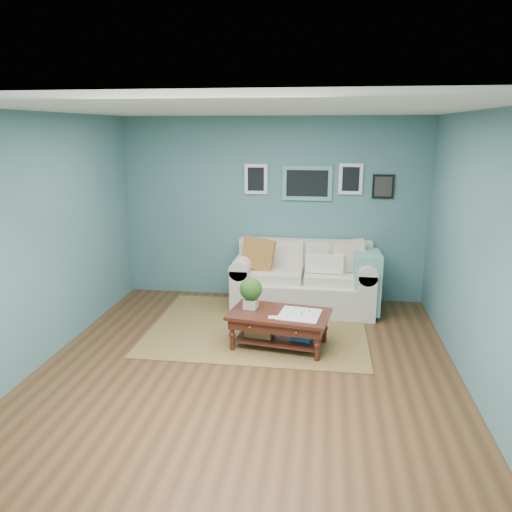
# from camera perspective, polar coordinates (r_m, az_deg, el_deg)

# --- Properties ---
(room_shell) EXTENTS (5.00, 5.02, 2.70)m
(room_shell) POSITION_cam_1_polar(r_m,az_deg,el_deg) (5.08, -0.90, 1.14)
(room_shell) COLOR brown
(room_shell) RESTS_ON ground
(area_rug) EXTENTS (2.75, 2.20, 0.01)m
(area_rug) POSITION_cam_1_polar(r_m,az_deg,el_deg) (6.56, 0.27, -8.17)
(area_rug) COLOR brown
(area_rug) RESTS_ON ground
(loveseat) EXTENTS (2.04, 0.93, 1.05)m
(loveseat) POSITION_cam_1_polar(r_m,az_deg,el_deg) (7.17, 6.16, -2.70)
(loveseat) COLOR beige
(loveseat) RESTS_ON ground
(coffee_table) EXTENTS (1.24, 0.84, 0.81)m
(coffee_table) POSITION_cam_1_polar(r_m,az_deg,el_deg) (5.92, 2.12, -7.06)
(coffee_table) COLOR black
(coffee_table) RESTS_ON ground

